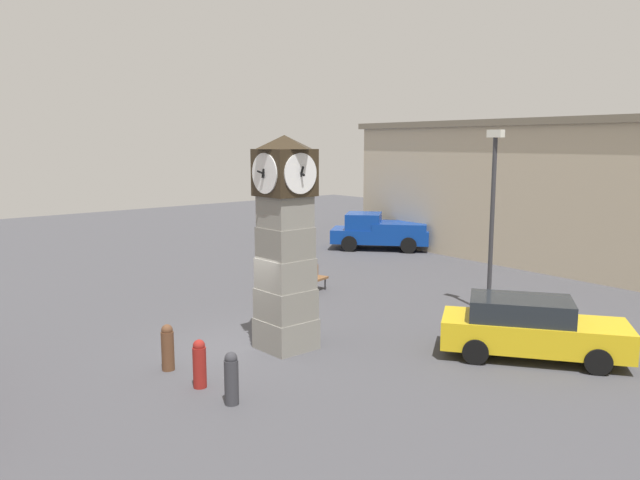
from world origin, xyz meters
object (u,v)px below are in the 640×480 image
at_px(clock_tower, 285,244).
at_px(bollard_far_row, 168,347).
at_px(bollard_near_tower, 231,378).
at_px(pickup_truck, 380,231).
at_px(bollard_mid_row, 200,363).
at_px(bench, 309,278).
at_px(street_lamp_far_side, 493,208).
at_px(car_far_lot, 530,328).

bearing_deg(clock_tower, bollard_far_row, -100.67).
xyz_separation_m(bollard_near_tower, pickup_truck, (-11.30, 16.42, 0.35)).
bearing_deg(bollard_mid_row, clock_tower, 105.37).
distance_m(bollard_near_tower, bench, 10.06).
relative_size(bollard_far_row, bench, 0.68).
bearing_deg(bollard_far_row, bench, 116.55).
distance_m(bench, street_lamp_far_side, 7.12).
distance_m(bollard_near_tower, street_lamp_far_side, 10.54).
relative_size(bollard_mid_row, car_far_lot, 0.24).
bearing_deg(bollard_near_tower, clock_tower, 124.19).
distance_m(bollard_far_row, bench, 8.61).
bearing_deg(bollard_near_tower, car_far_lot, 70.57).
xyz_separation_m(bollard_mid_row, pickup_truck, (-10.05, 16.45, 0.37)).
bearing_deg(car_far_lot, bench, 177.91).
xyz_separation_m(bollard_mid_row, car_far_lot, (3.82, 7.34, 0.23)).
height_order(bollard_mid_row, pickup_truck, pickup_truck).
height_order(bollard_near_tower, bollard_mid_row, bollard_near_tower).
bearing_deg(bench, bollard_mid_row, -55.37).
bearing_deg(street_lamp_far_side, pickup_truck, 149.74).
height_order(bollard_mid_row, street_lamp_far_side, street_lamp_far_side).
relative_size(clock_tower, bollard_far_row, 4.95).
distance_m(pickup_truck, street_lamp_far_side, 12.70).
height_order(clock_tower, street_lamp_far_side, street_lamp_far_side).
distance_m(bollard_near_tower, bollard_mid_row, 1.24).
relative_size(bollard_near_tower, bollard_far_row, 1.00).
bearing_deg(bollard_far_row, street_lamp_far_side, 78.03).
relative_size(bollard_near_tower, street_lamp_far_side, 0.20).
xyz_separation_m(bollard_far_row, street_lamp_far_side, (2.16, 10.20, 2.83)).
relative_size(bollard_near_tower, pickup_truck, 0.22).
height_order(clock_tower, car_far_lot, clock_tower).
distance_m(bollard_near_tower, car_far_lot, 7.75).
bearing_deg(bench, bollard_near_tower, -49.42).
height_order(bench, street_lamp_far_side, street_lamp_far_side).
distance_m(car_far_lot, bench, 9.13).
xyz_separation_m(bollard_near_tower, bollard_mid_row, (-1.24, -0.03, -0.02)).
height_order(bollard_near_tower, pickup_truck, pickup_truck).
relative_size(car_far_lot, pickup_truck, 0.93).
relative_size(clock_tower, car_far_lot, 1.19).
bearing_deg(bollard_near_tower, bollard_mid_row, -178.48).
distance_m(pickup_truck, bench, 9.99).
bearing_deg(bollard_far_row, pickup_truck, 117.56).
distance_m(bollard_mid_row, street_lamp_far_side, 10.59).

